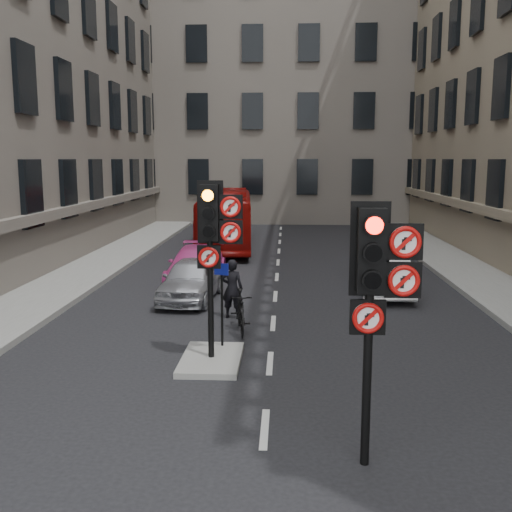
# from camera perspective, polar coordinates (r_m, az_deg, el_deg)

# --- Properties ---
(ground) EXTENTS (120.00, 120.00, 0.00)m
(ground) POSITION_cam_1_polar(r_m,az_deg,el_deg) (7.85, 0.26, -22.39)
(ground) COLOR black
(ground) RESTS_ON ground
(pavement_left) EXTENTS (3.00, 50.00, 0.16)m
(pavement_left) POSITION_cam_1_polar(r_m,az_deg,el_deg) (20.53, -18.64, -2.59)
(pavement_left) COLOR gray
(pavement_left) RESTS_ON ground
(pavement_right) EXTENTS (3.00, 50.00, 0.16)m
(pavement_right) POSITION_cam_1_polar(r_m,az_deg,el_deg) (20.31, 22.69, -2.94)
(pavement_right) COLOR gray
(pavement_right) RESTS_ON ground
(centre_island) EXTENTS (1.20, 2.00, 0.12)m
(centre_island) POSITION_cam_1_polar(r_m,az_deg,el_deg) (12.45, -4.27, -9.79)
(centre_island) COLOR gray
(centre_island) RESTS_ON ground
(building_far) EXTENTS (30.00, 14.00, 20.00)m
(building_far) POSITION_cam_1_polar(r_m,az_deg,el_deg) (45.06, 2.58, 16.74)
(building_far) COLOR slate
(building_far) RESTS_ON ground
(signal_near) EXTENTS (0.91, 0.40, 3.58)m
(signal_near) POSITION_cam_1_polar(r_m,az_deg,el_deg) (7.91, 11.44, -2.13)
(signal_near) COLOR black
(signal_near) RESTS_ON ground
(signal_far) EXTENTS (0.91, 0.40, 3.58)m
(signal_far) POSITION_cam_1_polar(r_m,az_deg,el_deg) (11.84, -4.02, 2.36)
(signal_far) COLOR black
(signal_far) RESTS_ON centre_island
(car_silver) EXTENTS (1.74, 3.75, 1.24)m
(car_silver) POSITION_cam_1_polar(r_m,az_deg,el_deg) (17.68, -6.19, -2.21)
(car_silver) COLOR #ABADB3
(car_silver) RESTS_ON ground
(car_white) EXTENTS (1.55, 4.13, 1.35)m
(car_white) POSITION_cam_1_polar(r_m,az_deg,el_deg) (18.95, 12.05, -1.43)
(car_white) COLOR white
(car_white) RESTS_ON ground
(car_pink) EXTENTS (1.76, 4.23, 1.22)m
(car_pink) POSITION_cam_1_polar(r_m,az_deg,el_deg) (19.97, -5.70, -0.91)
(car_pink) COLOR #BF3882
(car_pink) RESTS_ON ground
(bus_red) EXTENTS (2.88, 9.76, 2.68)m
(bus_red) POSITION_cam_1_polar(r_m,az_deg,el_deg) (28.12, -2.86, 3.57)
(bus_red) COLOR maroon
(bus_red) RESTS_ON ground
(motorcycle) EXTENTS (0.71, 1.74, 1.01)m
(motorcycle) POSITION_cam_1_polar(r_m,az_deg,el_deg) (14.33, -1.48, -5.34)
(motorcycle) COLOR black
(motorcycle) RESTS_ON ground
(motorcyclist) EXTENTS (0.62, 0.45, 1.56)m
(motorcyclist) POSITION_cam_1_polar(r_m,az_deg,el_deg) (15.57, -2.29, -3.13)
(motorcyclist) COLOR black
(motorcyclist) RESTS_ON ground
(info_sign) EXTENTS (0.31, 0.13, 1.82)m
(info_sign) POSITION_cam_1_polar(r_m,az_deg,el_deg) (12.80, -3.28, -3.52)
(info_sign) COLOR black
(info_sign) RESTS_ON centre_island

